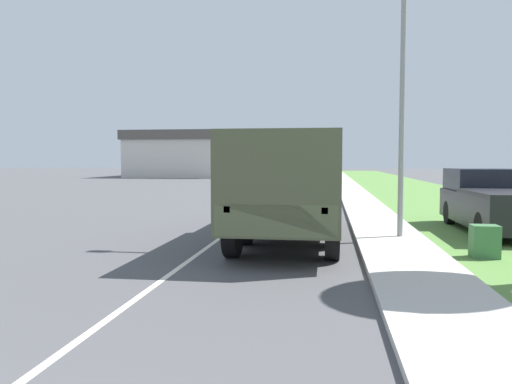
% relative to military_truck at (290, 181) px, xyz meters
% --- Properties ---
extents(ground_plane, '(180.00, 180.00, 0.00)m').
position_rel_military_truck_xyz_m(ground_plane, '(-1.90, 27.98, -1.56)').
color(ground_plane, '#4C4C4F').
extents(lane_centre_stripe, '(0.12, 120.00, 0.00)m').
position_rel_military_truck_xyz_m(lane_centre_stripe, '(-1.90, 27.98, -1.55)').
color(lane_centre_stripe, silver).
rests_on(lane_centre_stripe, ground).
extents(sidewalk_right, '(1.80, 120.00, 0.12)m').
position_rel_military_truck_xyz_m(sidewalk_right, '(2.60, 27.98, -1.50)').
color(sidewalk_right, beige).
rests_on(sidewalk_right, ground).
extents(grass_strip_right, '(7.00, 120.00, 0.02)m').
position_rel_military_truck_xyz_m(grass_strip_right, '(7.00, 27.98, -1.55)').
color(grass_strip_right, '#56843D').
rests_on(grass_strip_right, ground).
extents(military_truck, '(2.43, 7.82, 2.69)m').
position_rel_military_truck_xyz_m(military_truck, '(0.00, 0.00, 0.00)').
color(military_truck, '#545B3D').
rests_on(military_truck, ground).
extents(car_nearest_ahead, '(1.76, 4.43, 1.65)m').
position_rel_military_truck_xyz_m(car_nearest_ahead, '(-0.03, 11.18, -0.82)').
color(car_nearest_ahead, silver).
rests_on(car_nearest_ahead, ground).
extents(car_second_ahead, '(1.86, 4.56, 1.58)m').
position_rel_military_truck_xyz_m(car_second_ahead, '(-3.55, 24.49, -0.85)').
color(car_second_ahead, '#336B3D').
rests_on(car_second_ahead, ground).
extents(pickup_truck, '(2.08, 5.36, 1.82)m').
position_rel_military_truck_xyz_m(pickup_truck, '(5.84, 2.53, -0.68)').
color(pickup_truck, black).
rests_on(pickup_truck, grass_strip_right).
extents(lamp_post, '(1.69, 0.24, 8.22)m').
position_rel_military_truck_xyz_m(lamp_post, '(2.66, 0.43, 3.37)').
color(lamp_post, gray).
rests_on(lamp_post, sidewalk_right).
extents(utility_box, '(0.55, 0.45, 0.70)m').
position_rel_military_truck_xyz_m(utility_box, '(4.30, -1.77, -1.19)').
color(utility_box, '#3D7042').
rests_on(utility_box, grass_strip_right).
extents(building_distant, '(13.49, 13.45, 5.70)m').
position_rel_military_truck_xyz_m(building_distant, '(-16.93, 50.03, 1.33)').
color(building_distant, beige).
rests_on(building_distant, ground).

